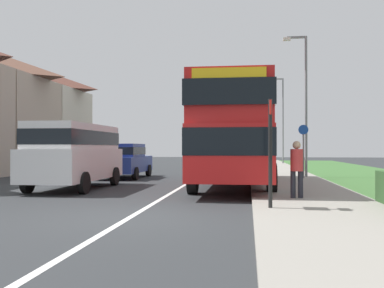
{
  "coord_description": "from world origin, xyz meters",
  "views": [
    {
      "loc": [
        2.5,
        -9.21,
        1.49
      ],
      "look_at": [
        0.79,
        4.12,
        1.6
      ],
      "focal_mm": 41.08,
      "sensor_mm": 36.0,
      "label": 1
    }
  ],
  "objects_px": {
    "cycle_route_sign": "(303,149)",
    "street_lamp_mid": "(304,96)",
    "parked_van_white": "(75,151)",
    "bus_stop_sign": "(270,145)",
    "parked_car_blue": "(124,159)",
    "pedestrian_at_stop": "(297,166)",
    "double_decker_bus": "(234,130)",
    "street_lamp_far": "(282,115)"
  },
  "relations": [
    {
      "from": "cycle_route_sign",
      "to": "street_lamp_mid",
      "type": "xyz_separation_m",
      "value": [
        0.16,
        1.18,
        2.53
      ]
    },
    {
      "from": "parked_van_white",
      "to": "bus_stop_sign",
      "type": "height_order",
      "value": "bus_stop_sign"
    },
    {
      "from": "parked_car_blue",
      "to": "bus_stop_sign",
      "type": "bearing_deg",
      "value": -58.71
    },
    {
      "from": "pedestrian_at_stop",
      "to": "parked_car_blue",
      "type": "bearing_deg",
      "value": 130.24
    },
    {
      "from": "pedestrian_at_stop",
      "to": "street_lamp_mid",
      "type": "height_order",
      "value": "street_lamp_mid"
    },
    {
      "from": "pedestrian_at_stop",
      "to": "double_decker_bus",
      "type": "bearing_deg",
      "value": 112.15
    },
    {
      "from": "double_decker_bus",
      "to": "pedestrian_at_stop",
      "type": "bearing_deg",
      "value": -67.85
    },
    {
      "from": "parked_van_white",
      "to": "street_lamp_far",
      "type": "height_order",
      "value": "street_lamp_far"
    },
    {
      "from": "double_decker_bus",
      "to": "parked_van_white",
      "type": "bearing_deg",
      "value": -164.35
    },
    {
      "from": "street_lamp_mid",
      "to": "street_lamp_far",
      "type": "xyz_separation_m",
      "value": [
        0.29,
        17.64,
        0.38
      ]
    },
    {
      "from": "bus_stop_sign",
      "to": "cycle_route_sign",
      "type": "bearing_deg",
      "value": 78.95
    },
    {
      "from": "parked_van_white",
      "to": "street_lamp_mid",
      "type": "distance_m",
      "value": 11.16
    },
    {
      "from": "double_decker_bus",
      "to": "street_lamp_far",
      "type": "relative_size",
      "value": 1.31
    },
    {
      "from": "double_decker_bus",
      "to": "pedestrian_at_stop",
      "type": "distance_m",
      "value": 4.99
    },
    {
      "from": "pedestrian_at_stop",
      "to": "bus_stop_sign",
      "type": "xyz_separation_m",
      "value": [
        -0.81,
        -2.06,
        0.56
      ]
    },
    {
      "from": "double_decker_bus",
      "to": "parked_car_blue",
      "type": "relative_size",
      "value": 2.28
    },
    {
      "from": "double_decker_bus",
      "to": "pedestrian_at_stop",
      "type": "relative_size",
      "value": 5.94
    },
    {
      "from": "parked_car_blue",
      "to": "street_lamp_mid",
      "type": "relative_size",
      "value": 0.64
    },
    {
      "from": "parked_car_blue",
      "to": "street_lamp_far",
      "type": "relative_size",
      "value": 0.57
    },
    {
      "from": "cycle_route_sign",
      "to": "parked_van_white",
      "type": "bearing_deg",
      "value": -149.16
    },
    {
      "from": "street_lamp_mid",
      "to": "street_lamp_far",
      "type": "height_order",
      "value": "street_lamp_far"
    },
    {
      "from": "parked_car_blue",
      "to": "street_lamp_mid",
      "type": "height_order",
      "value": "street_lamp_mid"
    },
    {
      "from": "cycle_route_sign",
      "to": "street_lamp_mid",
      "type": "bearing_deg",
      "value": 82.09
    },
    {
      "from": "pedestrian_at_stop",
      "to": "street_lamp_far",
      "type": "xyz_separation_m",
      "value": [
        1.63,
        26.89,
        3.36
      ]
    },
    {
      "from": "parked_car_blue",
      "to": "street_lamp_mid",
      "type": "xyz_separation_m",
      "value": [
        8.66,
        0.59,
        3.04
      ]
    },
    {
      "from": "parked_car_blue",
      "to": "double_decker_bus",
      "type": "bearing_deg",
      "value": -37.17
    },
    {
      "from": "parked_car_blue",
      "to": "pedestrian_at_stop",
      "type": "height_order",
      "value": "parked_car_blue"
    },
    {
      "from": "double_decker_bus",
      "to": "parked_car_blue",
      "type": "xyz_separation_m",
      "value": [
        -5.5,
        4.17,
        -1.22
      ]
    },
    {
      "from": "parked_van_white",
      "to": "cycle_route_sign",
      "type": "bearing_deg",
      "value": 30.84
    },
    {
      "from": "cycle_route_sign",
      "to": "street_lamp_mid",
      "type": "relative_size",
      "value": 0.37
    },
    {
      "from": "cycle_route_sign",
      "to": "street_lamp_far",
      "type": "relative_size",
      "value": 0.33
    },
    {
      "from": "pedestrian_at_stop",
      "to": "street_lamp_far",
      "type": "bearing_deg",
      "value": 86.54
    },
    {
      "from": "parked_car_blue",
      "to": "bus_stop_sign",
      "type": "xyz_separation_m",
      "value": [
        6.52,
        -10.73,
        0.62
      ]
    },
    {
      "from": "double_decker_bus",
      "to": "street_lamp_far",
      "type": "distance_m",
      "value": 22.77
    },
    {
      "from": "parked_van_white",
      "to": "parked_car_blue",
      "type": "xyz_separation_m",
      "value": [
        0.15,
        5.76,
        -0.45
      ]
    },
    {
      "from": "double_decker_bus",
      "to": "bus_stop_sign",
      "type": "distance_m",
      "value": 6.66
    },
    {
      "from": "parked_car_blue",
      "to": "cycle_route_sign",
      "type": "xyz_separation_m",
      "value": [
        8.5,
        -0.59,
        0.51
      ]
    },
    {
      "from": "bus_stop_sign",
      "to": "street_lamp_far",
      "type": "distance_m",
      "value": 29.19
    },
    {
      "from": "parked_car_blue",
      "to": "street_lamp_far",
      "type": "height_order",
      "value": "street_lamp_far"
    },
    {
      "from": "double_decker_bus",
      "to": "parked_car_blue",
      "type": "distance_m",
      "value": 7.02
    },
    {
      "from": "street_lamp_far",
      "to": "bus_stop_sign",
      "type": "bearing_deg",
      "value": -94.81
    },
    {
      "from": "cycle_route_sign",
      "to": "pedestrian_at_stop",
      "type": "bearing_deg",
      "value": -98.23
    }
  ]
}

